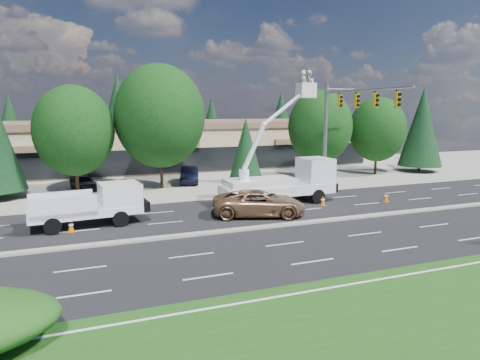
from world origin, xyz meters
name	(u,v)px	position (x,y,z in m)	size (l,w,h in m)	color
ground	(261,228)	(0.00, 0.00, 0.00)	(140.00, 140.00, 0.00)	black
concrete_apron	(182,178)	(0.00, 20.00, 0.01)	(140.00, 22.00, 0.01)	gray
grass_verge	(429,336)	(0.00, -13.00, 0.01)	(140.00, 10.00, 0.01)	#1B4A15
road_median	(261,227)	(0.00, 0.00, 0.06)	(120.00, 0.55, 0.12)	gray
strip_mall	(163,143)	(0.00, 29.97, 2.83)	(50.40, 15.40, 5.50)	tan
tree_front_c	(74,131)	(-10.00, 15.00, 5.21)	(6.41, 6.41, 8.89)	#332114
tree_front_d	(160,116)	(-3.00, 15.00, 6.33)	(7.79, 7.79, 10.81)	#332114
tree_front_e	(246,148)	(5.00, 15.00, 3.30)	(3.12, 3.12, 6.16)	#332114
tree_front_f	(320,127)	(13.00, 15.00, 5.19)	(6.39, 6.39, 8.86)	#332114
tree_front_g	(377,129)	(20.00, 15.00, 4.82)	(5.93, 5.93, 8.23)	#332114
tree_front_h	(422,127)	(26.00, 15.00, 4.96)	(4.69, 4.69, 9.24)	#332114
tree_back_a	(10,125)	(-18.00, 42.00, 4.85)	(4.59, 4.59, 9.04)	#332114
tree_back_b	(119,113)	(-4.00, 42.00, 6.45)	(6.10, 6.10, 12.02)	#332114
tree_back_c	(212,124)	(10.00, 42.00, 4.70)	(4.45, 4.45, 8.77)	#332114
tree_back_d	(281,119)	(22.00, 42.00, 5.31)	(5.02, 5.02, 9.89)	#332114
signal_mast	(341,120)	(10.03, 7.04, 6.06)	(2.76, 10.16, 9.00)	gray
utility_pickup	(94,209)	(-9.08, 4.25, 1.01)	(6.60, 3.01, 2.45)	white
bucket_truck	(287,175)	(4.64, 5.83, 2.05)	(8.54, 2.80, 9.75)	white
traffic_cone_a	(71,226)	(-10.43, 3.15, 0.34)	(0.40, 0.40, 0.70)	#E36307
traffic_cone_b	(225,210)	(-0.91, 3.85, 0.34)	(0.40, 0.40, 0.70)	#E36307
traffic_cone_c	(243,208)	(0.39, 3.91, 0.34)	(0.40, 0.40, 0.70)	#E36307
traffic_cone_d	(323,201)	(6.69, 3.98, 0.34)	(0.40, 0.40, 0.70)	#E36307
traffic_cone_e	(386,197)	(11.88, 3.40, 0.34)	(0.40, 0.40, 0.70)	#E36307
minivan	(259,203)	(1.12, 2.80, 0.85)	(2.81, 6.10, 1.70)	#976E49
parked_car_west	(83,182)	(-9.53, 16.73, 0.67)	(1.58, 3.93, 1.34)	black
parked_car_east	(190,175)	(0.00, 16.83, 0.78)	(1.65, 4.73, 1.56)	black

